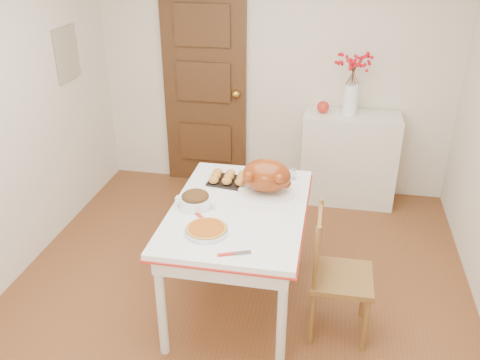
% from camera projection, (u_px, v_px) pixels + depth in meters
% --- Properties ---
extents(floor, '(3.50, 4.00, 0.00)m').
position_uv_depth(floor, '(234.00, 302.00, 3.77)').
color(floor, brown).
rests_on(floor, ground).
extents(wall_back, '(3.50, 0.00, 2.50)m').
position_uv_depth(wall_back, '(274.00, 69.00, 4.97)').
color(wall_back, beige).
rests_on(wall_back, ground).
extents(door_back, '(0.85, 0.06, 2.06)m').
position_uv_depth(door_back, '(205.00, 88.00, 5.16)').
color(door_back, '#3E240E').
rests_on(door_back, ground).
extents(photo_board, '(0.03, 0.35, 0.45)m').
position_uv_depth(photo_board, '(67.00, 53.00, 4.45)').
color(photo_board, tan).
rests_on(photo_board, ground).
extents(sideboard, '(0.91, 0.40, 0.91)m').
position_uv_depth(sideboard, '(349.00, 159.00, 5.00)').
color(sideboard, silver).
rests_on(sideboard, floor).
extents(kitchen_table, '(0.91, 1.33, 0.80)m').
position_uv_depth(kitchen_table, '(239.00, 256.00, 3.61)').
color(kitchen_table, white).
rests_on(kitchen_table, floor).
extents(chair_oak, '(0.40, 0.40, 0.90)m').
position_uv_depth(chair_oak, '(342.00, 275.00, 3.33)').
color(chair_oak, brown).
rests_on(chair_oak, floor).
extents(berry_vase, '(0.31, 0.31, 0.60)m').
position_uv_depth(berry_vase, '(352.00, 83.00, 4.67)').
color(berry_vase, white).
rests_on(berry_vase, sideboard).
extents(apple, '(0.12, 0.12, 0.12)m').
position_uv_depth(apple, '(323.00, 107.00, 4.82)').
color(apple, red).
rests_on(apple, sideboard).
extents(turkey_platter, '(0.40, 0.32, 0.25)m').
position_uv_depth(turkey_platter, '(267.00, 177.00, 3.55)').
color(turkey_platter, maroon).
rests_on(turkey_platter, kitchen_table).
extents(pumpkin_pie, '(0.34, 0.34, 0.05)m').
position_uv_depth(pumpkin_pie, '(206.00, 229.00, 3.13)').
color(pumpkin_pie, '#A94D12').
rests_on(pumpkin_pie, kitchen_table).
extents(stuffing_dish, '(0.29, 0.24, 0.11)m').
position_uv_depth(stuffing_dish, '(195.00, 200.00, 3.42)').
color(stuffing_dish, '#3A2009').
rests_on(stuffing_dish, kitchen_table).
extents(rolls_tray, '(0.31, 0.26, 0.07)m').
position_uv_depth(rolls_tray, '(229.00, 178.00, 3.75)').
color(rolls_tray, '#BB813A').
rests_on(rolls_tray, kitchen_table).
extents(pie_server, '(0.20, 0.12, 0.01)m').
position_uv_depth(pie_server, '(234.00, 254.00, 2.94)').
color(pie_server, silver).
rests_on(pie_server, kitchen_table).
extents(carving_knife, '(0.22, 0.21, 0.01)m').
position_uv_depth(carving_knife, '(206.00, 220.00, 3.27)').
color(carving_knife, silver).
rests_on(carving_knife, kitchen_table).
extents(drinking_glass, '(0.08, 0.08, 0.11)m').
position_uv_depth(drinking_glass, '(262.00, 170.00, 3.82)').
color(drinking_glass, white).
rests_on(drinking_glass, kitchen_table).
extents(shaker_pair, '(0.09, 0.06, 0.09)m').
position_uv_depth(shaker_pair, '(290.00, 174.00, 3.80)').
color(shaker_pair, white).
rests_on(shaker_pair, kitchen_table).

